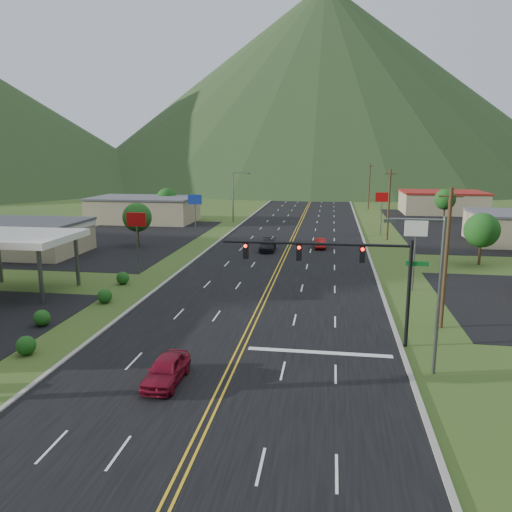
# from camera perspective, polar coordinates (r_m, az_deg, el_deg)

# --- Properties ---
(ground) EXTENTS (500.00, 500.00, 0.00)m
(ground) POSITION_cam_1_polar(r_m,az_deg,el_deg) (22.21, -7.75, -22.10)
(ground) COLOR #2A4719
(ground) RESTS_ON ground
(road) EXTENTS (20.00, 460.00, 0.04)m
(road) POSITION_cam_1_polar(r_m,az_deg,el_deg) (22.21, -7.75, -22.10)
(road) COLOR black
(road) RESTS_ON ground
(curb_east) EXTENTS (0.30, 460.00, 0.14)m
(curb_east) POSITION_cam_1_polar(r_m,az_deg,el_deg) (22.02, 21.02, -23.18)
(curb_east) COLOR gray
(curb_east) RESTS_ON ground
(traffic_signal) EXTENTS (13.10, 0.43, 7.00)m
(traffic_signal) POSITION_cam_1_polar(r_m,az_deg,el_deg) (32.41, 10.20, -0.91)
(traffic_signal) COLOR black
(traffic_signal) RESTS_ON ground
(streetlight_east) EXTENTS (3.28, 0.25, 9.00)m
(streetlight_east) POSITION_cam_1_polar(r_m,az_deg,el_deg) (29.10, 19.67, -3.17)
(streetlight_east) COLOR #59595E
(streetlight_east) RESTS_ON ground
(streetlight_west) EXTENTS (3.28, 0.25, 9.00)m
(streetlight_west) POSITION_cam_1_polar(r_m,az_deg,el_deg) (89.58, -2.45, 7.17)
(streetlight_west) COLOR #59595E
(streetlight_west) RESTS_ON ground
(gas_canopy) EXTENTS (10.00, 8.00, 5.30)m
(gas_canopy) POSITION_cam_1_polar(r_m,az_deg,el_deg) (48.80, -25.78, 1.79)
(gas_canopy) COLOR white
(gas_canopy) RESTS_ON ground
(building_west_mid) EXTENTS (14.40, 10.40, 4.10)m
(building_west_mid) POSITION_cam_1_polar(r_m,az_deg,el_deg) (67.83, -25.05, 2.12)
(building_west_mid) COLOR tan
(building_west_mid) RESTS_ON ground
(building_west_far) EXTENTS (18.40, 11.40, 4.50)m
(building_west_far) POSITION_cam_1_polar(r_m,az_deg,el_deg) (92.50, -12.69, 5.22)
(building_west_far) COLOR tan
(building_west_far) RESTS_ON ground
(building_east_far) EXTENTS (16.40, 12.40, 4.50)m
(building_east_far) POSITION_cam_1_polar(r_m,az_deg,el_deg) (110.42, 20.48, 5.79)
(building_east_far) COLOR tan
(building_east_far) RESTS_ON ground
(pole_sign_west_a) EXTENTS (2.00, 0.18, 6.40)m
(pole_sign_west_a) POSITION_cam_1_polar(r_m,az_deg,el_deg) (51.98, -13.49, 3.38)
(pole_sign_west_a) COLOR #59595E
(pole_sign_west_a) RESTS_ON ground
(pole_sign_west_b) EXTENTS (2.00, 0.18, 6.40)m
(pole_sign_west_b) POSITION_cam_1_polar(r_m,az_deg,el_deg) (72.67, -6.99, 5.92)
(pole_sign_west_b) COLOR #59595E
(pole_sign_west_b) RESTS_ON ground
(pole_sign_east_a) EXTENTS (2.00, 0.18, 6.40)m
(pole_sign_east_a) POSITION_cam_1_polar(r_m,az_deg,el_deg) (46.81, 17.78, 2.25)
(pole_sign_east_a) COLOR #59595E
(pole_sign_east_a) RESTS_ON ground
(pole_sign_east_b) EXTENTS (2.00, 0.18, 6.40)m
(pole_sign_east_b) POSITION_cam_1_polar(r_m,az_deg,el_deg) (78.33, 14.19, 6.07)
(pole_sign_east_b) COLOR #59595E
(pole_sign_east_b) RESTS_ON ground
(tree_west_a) EXTENTS (3.84, 3.84, 5.82)m
(tree_west_a) POSITION_cam_1_polar(r_m,az_deg,el_deg) (68.14, -13.43, 4.32)
(tree_west_a) COLOR #382314
(tree_west_a) RESTS_ON ground
(tree_west_b) EXTENTS (3.84, 3.84, 5.82)m
(tree_west_b) POSITION_cam_1_polar(r_m,az_deg,el_deg) (95.05, -10.16, 6.48)
(tree_west_b) COLOR #382314
(tree_west_b) RESTS_ON ground
(tree_east_a) EXTENTS (3.84, 3.84, 5.82)m
(tree_east_a) POSITION_cam_1_polar(r_m,az_deg,el_deg) (60.54, 24.41, 2.69)
(tree_east_a) COLOR #382314
(tree_east_a) RESTS_ON ground
(tree_east_b) EXTENTS (3.84, 3.84, 5.82)m
(tree_east_b) POSITION_cam_1_polar(r_m,az_deg,el_deg) (98.17, 20.79, 6.07)
(tree_east_b) COLOR #382314
(tree_east_b) RESTS_ON ground
(utility_pole_a) EXTENTS (1.60, 0.28, 10.00)m
(utility_pole_a) POSITION_cam_1_polar(r_m,az_deg,el_deg) (37.23, 20.90, -0.19)
(utility_pole_a) COLOR #382314
(utility_pole_a) RESTS_ON ground
(utility_pole_b) EXTENTS (1.60, 0.28, 10.00)m
(utility_pole_b) POSITION_cam_1_polar(r_m,az_deg,el_deg) (73.43, 14.94, 5.73)
(utility_pole_b) COLOR #382314
(utility_pole_b) RESTS_ON ground
(utility_pole_c) EXTENTS (1.60, 0.28, 10.00)m
(utility_pole_c) POSITION_cam_1_polar(r_m,az_deg,el_deg) (113.14, 12.81, 7.82)
(utility_pole_c) COLOR #382314
(utility_pole_c) RESTS_ON ground
(utility_pole_d) EXTENTS (1.60, 0.28, 10.00)m
(utility_pole_d) POSITION_cam_1_polar(r_m,az_deg,el_deg) (153.01, 11.78, 8.82)
(utility_pole_d) COLOR #382314
(utility_pole_d) RESTS_ON ground
(mountain_n) EXTENTS (220.00, 220.00, 85.00)m
(mountain_n) POSITION_cam_1_polar(r_m,az_deg,el_deg) (239.60, 7.68, 18.89)
(mountain_n) COLOR #1D3518
(mountain_n) RESTS_ON ground
(car_red_near) EXTENTS (1.82, 4.36, 1.48)m
(car_red_near) POSITION_cam_1_polar(r_m,az_deg,el_deg) (28.17, -10.21, -12.75)
(car_red_near) COLOR maroon
(car_red_near) RESTS_ON ground
(car_dark_mid) EXTENTS (2.13, 4.83, 1.38)m
(car_dark_mid) POSITION_cam_1_polar(r_m,az_deg,el_deg) (63.44, 1.35, 1.18)
(car_dark_mid) COLOR black
(car_dark_mid) RESTS_ON ground
(car_red_far) EXTENTS (1.56, 4.12, 1.34)m
(car_red_far) POSITION_cam_1_polar(r_m,az_deg,el_deg) (65.97, 7.37, 1.48)
(car_red_far) COLOR maroon
(car_red_far) RESTS_ON ground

